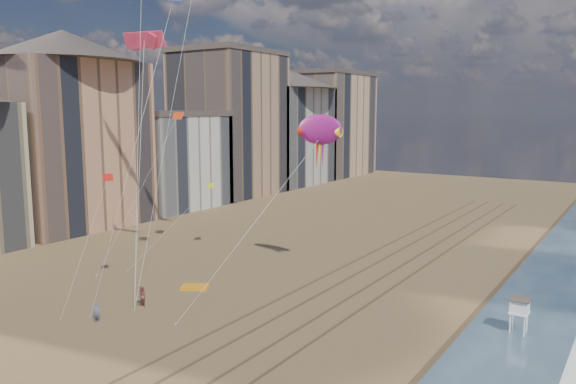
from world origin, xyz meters
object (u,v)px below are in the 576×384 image
object	(u,v)px
grounded_kite	(195,287)
kite_flyer_a	(97,313)
lifeguard_stand	(520,307)
kite_flyer_b	(142,297)
show_kite	(320,130)

from	to	relation	value
grounded_kite	kite_flyer_a	bearing A→B (deg)	-122.67
lifeguard_stand	kite_flyer_a	xyz separation A→B (m)	(-29.09, -16.27, -1.31)
lifeguard_stand	grounded_kite	xyz separation A→B (m)	(-28.44, -5.36, -2.00)
lifeguard_stand	kite_flyer_b	distance (m)	31.13
show_kite	kite_flyer_b	bearing A→B (deg)	-117.45
grounded_kite	show_kite	bearing A→B (deg)	21.64
lifeguard_stand	kite_flyer_b	xyz separation A→B (m)	(-28.81, -11.71, -1.22)
lifeguard_stand	kite_flyer_a	size ratio (longest dim) A/B	1.67
kite_flyer_a	kite_flyer_b	xyz separation A→B (m)	(0.28, 4.56, 0.09)
grounded_kite	kite_flyer_b	xyz separation A→B (m)	(-0.38, -6.35, 0.78)
grounded_kite	show_kite	size ratio (longest dim) A/B	0.11
lifeguard_stand	kite_flyer_a	distance (m)	33.36
grounded_kite	lifeguard_stand	bearing A→B (deg)	-18.53
kite_flyer_a	kite_flyer_b	size ratio (longest dim) A/B	0.90
lifeguard_stand	kite_flyer_b	size ratio (longest dim) A/B	1.51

